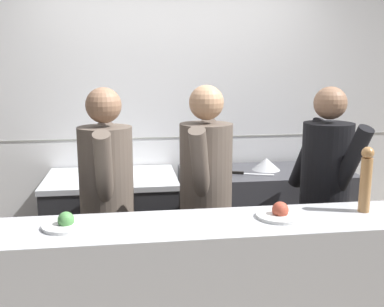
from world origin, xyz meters
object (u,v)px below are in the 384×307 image
object	(u,v)px
oven_range	(113,232)
pepper_mill	(366,178)
chef_sous	(206,199)
mixing_bowl_steel	(266,164)
chef_line	(325,194)
plated_dish_main	(66,224)
stock_pot	(115,164)
chef_head_cook	(107,204)
chefs_knife	(248,174)
plated_dish_appetiser	(280,214)

from	to	relation	value
oven_range	pepper_mill	bearing A→B (deg)	-41.77
oven_range	chef_sous	size ratio (longest dim) A/B	0.61
oven_range	mixing_bowl_steel	size ratio (longest dim) A/B	4.41
chef_line	oven_range	bearing A→B (deg)	135.26
oven_range	plated_dish_main	size ratio (longest dim) A/B	4.33
stock_pot	chef_head_cook	world-z (taller)	chef_head_cook
chef_head_cook	chef_sous	world-z (taller)	chef_sous
stock_pot	mixing_bowl_steel	bearing A→B (deg)	-1.16
chefs_knife	chef_sous	size ratio (longest dim) A/B	0.20
chefs_knife	chef_sous	xyz separation A→B (m)	(-0.44, -0.62, -0.01)
plated_dish_appetiser	pepper_mill	size ratio (longest dim) A/B	0.70
oven_range	chef_sous	distance (m)	1.06
chef_sous	chef_head_cook	bearing A→B (deg)	-160.67
stock_pot	plated_dish_appetiser	distance (m)	1.62
oven_range	plated_dish_appetiser	bearing A→B (deg)	-54.34
chefs_knife	pepper_mill	world-z (taller)	pepper_mill
chef_line	plated_dish_main	bearing A→B (deg)	-179.27
chef_head_cook	chef_line	world-z (taller)	chef_head_cook
stock_pot	plated_dish_main	size ratio (longest dim) A/B	1.02
pepper_mill	mixing_bowl_steel	bearing A→B (deg)	96.49
stock_pot	pepper_mill	xyz separation A→B (m)	(1.38, -1.32, 0.17)
mixing_bowl_steel	chef_line	xyz separation A→B (m)	(0.19, -0.72, -0.06)
plated_dish_appetiser	oven_range	bearing A→B (deg)	125.66
plated_dish_main	plated_dish_appetiser	bearing A→B (deg)	-0.36
mixing_bowl_steel	pepper_mill	world-z (taller)	pepper_mill
plated_dish_main	pepper_mill	xyz separation A→B (m)	(1.59, 0.02, 0.17)
oven_range	pepper_mill	world-z (taller)	pepper_mill
oven_range	stock_pot	size ratio (longest dim) A/B	4.27
oven_range	mixing_bowl_steel	distance (m)	1.36
plated_dish_appetiser	chef_line	xyz separation A→B (m)	(0.53, 0.60, -0.09)
plated_dish_appetiser	chef_head_cook	bearing A→B (deg)	148.14
plated_dish_main	pepper_mill	world-z (taller)	pepper_mill
chefs_knife	plated_dish_appetiser	world-z (taller)	plated_dish_appetiser
chef_head_cook	chef_sous	size ratio (longest dim) A/B	0.99
chef_line	pepper_mill	bearing A→B (deg)	-113.45
mixing_bowl_steel	chefs_knife	bearing A→B (deg)	-145.52
chef_head_cook	chef_line	size ratio (longest dim) A/B	1.00
stock_pot	chefs_knife	xyz separation A→B (m)	(1.04, -0.16, -0.07)
mixing_bowl_steel	pepper_mill	distance (m)	1.32
mixing_bowl_steel	chefs_knife	world-z (taller)	mixing_bowl_steel
stock_pot	chef_head_cook	bearing A→B (deg)	-92.23
plated_dish_main	chef_head_cook	bearing A→B (deg)	73.00
pepper_mill	chef_sous	bearing A→B (deg)	145.30
chefs_knife	pepper_mill	bearing A→B (deg)	-73.68
chefs_knife	chef_line	distance (m)	0.70
pepper_mill	chef_head_cook	distance (m)	1.54
chef_sous	chef_line	bearing A→B (deg)	21.62
stock_pot	chef_sous	distance (m)	0.98
chefs_knife	chef_sous	bearing A→B (deg)	-125.69
plated_dish_main	plated_dish_appetiser	size ratio (longest dim) A/B	0.92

